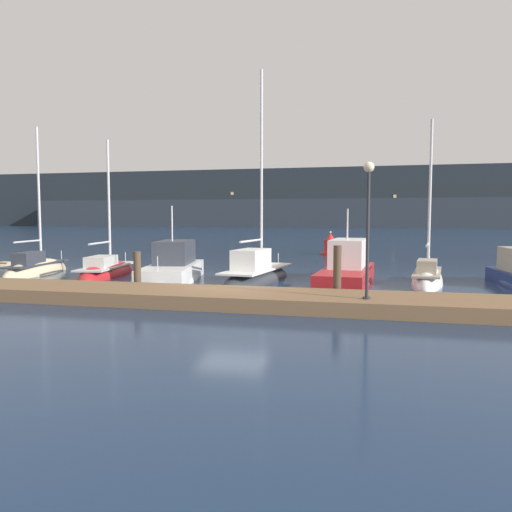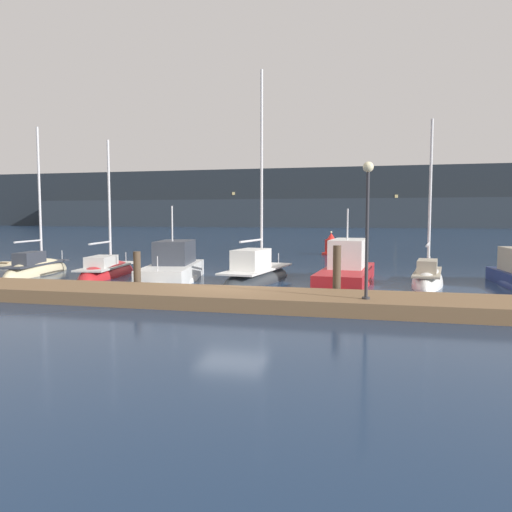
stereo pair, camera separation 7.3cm
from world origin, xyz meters
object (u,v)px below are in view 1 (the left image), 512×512
(sailboat_berth_4, at_px, (257,277))
(rowboat_adrift, at_px, (8,266))
(sailboat_berth_1, at_px, (36,272))
(motorboat_berth_3, at_px, (173,274))
(channel_buoy, at_px, (330,246))
(dock_lamppost, at_px, (368,208))
(motorboat_berth_5, at_px, (347,275))
(sailboat_berth_2, at_px, (107,274))
(sailboat_berth_6, at_px, (427,282))

(sailboat_berth_4, bearing_deg, rowboat_adrift, 168.62)
(sailboat_berth_1, relative_size, rowboat_adrift, 2.77)
(sailboat_berth_4, xyz_separation_m, rowboat_adrift, (-15.82, 3.18, -0.17))
(motorboat_berth_3, bearing_deg, sailboat_berth_4, 11.16)
(channel_buoy, height_order, dock_lamppost, dock_lamppost)
(sailboat_berth_1, xyz_separation_m, channel_buoy, (13.42, 16.50, 0.54))
(motorboat_berth_5, height_order, channel_buoy, motorboat_berth_5)
(motorboat_berth_5, xyz_separation_m, dock_lamppost, (0.96, -7.01, 2.83))
(sailboat_berth_1, height_order, dock_lamppost, sailboat_berth_1)
(motorboat_berth_3, distance_m, rowboat_adrift, 12.67)
(sailboat_berth_2, xyz_separation_m, sailboat_berth_6, (15.14, 0.30, 0.01))
(sailboat_berth_6, bearing_deg, rowboat_adrift, 173.69)
(sailboat_berth_2, height_order, channel_buoy, sailboat_berth_2)
(rowboat_adrift, bearing_deg, motorboat_berth_5, -8.02)
(motorboat_berth_5, relative_size, dock_lamppost, 1.80)
(sailboat_berth_1, xyz_separation_m, sailboat_berth_4, (11.51, -0.03, 0.07))
(sailboat_berth_1, distance_m, sailboat_berth_6, 18.94)
(sailboat_berth_4, distance_m, dock_lamppost, 8.80)
(sailboat_berth_4, height_order, rowboat_adrift, sailboat_berth_4)
(sailboat_berth_2, relative_size, motorboat_berth_5, 1.01)
(motorboat_berth_5, distance_m, sailboat_berth_6, 3.44)
(sailboat_berth_1, xyz_separation_m, motorboat_berth_5, (15.51, 0.36, 0.25))
(motorboat_berth_3, bearing_deg, sailboat_berth_6, 6.91)
(sailboat_berth_4, bearing_deg, sailboat_berth_1, 179.84)
(sailboat_berth_4, relative_size, dock_lamppost, 2.48)
(sailboat_berth_2, relative_size, channel_buoy, 4.13)
(sailboat_berth_4, bearing_deg, dock_lamppost, -53.16)
(motorboat_berth_5, bearing_deg, sailboat_berth_2, -179.60)
(channel_buoy, xyz_separation_m, rowboat_adrift, (-17.73, -13.35, -0.65))
(motorboat_berth_3, xyz_separation_m, dock_lamppost, (8.74, -5.87, 2.90))
(sailboat_berth_1, relative_size, motorboat_berth_3, 1.25)
(sailboat_berth_4, height_order, motorboat_berth_5, sailboat_berth_4)
(sailboat_berth_1, distance_m, motorboat_berth_5, 15.52)
(channel_buoy, xyz_separation_m, dock_lamppost, (3.05, -23.15, 2.53))
(channel_buoy, distance_m, dock_lamppost, 23.49)
(channel_buoy, bearing_deg, motorboat_berth_3, -108.23)
(sailboat_berth_6, bearing_deg, dock_lamppost, -108.81)
(sailboat_berth_1, distance_m, channel_buoy, 21.27)
(sailboat_berth_4, xyz_separation_m, dock_lamppost, (4.96, -6.62, 3.01))
(dock_lamppost, bearing_deg, sailboat_berth_1, 158.01)
(dock_lamppost, bearing_deg, rowboat_adrift, 154.74)
(dock_lamppost, relative_size, rowboat_adrift, 1.38)
(motorboat_berth_5, relative_size, rowboat_adrift, 2.48)
(dock_lamppost, bearing_deg, sailboat_berth_4, 126.84)
(motorboat_berth_3, relative_size, sailboat_berth_4, 0.65)
(sailboat_berth_1, height_order, sailboat_berth_6, sailboat_berth_1)
(motorboat_berth_3, bearing_deg, sailboat_berth_1, 174.26)
(motorboat_berth_3, bearing_deg, sailboat_berth_2, 165.03)
(motorboat_berth_3, distance_m, sailboat_berth_4, 3.85)
(sailboat_berth_1, bearing_deg, rowboat_adrift, 143.81)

